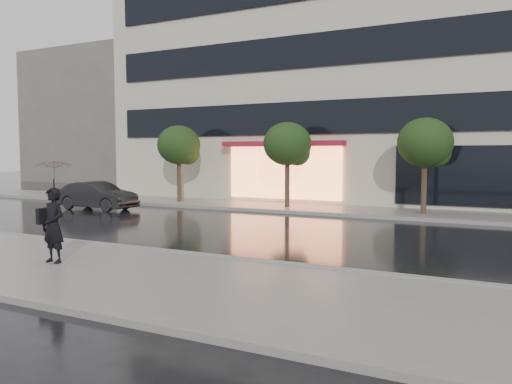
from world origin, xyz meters
The scene contains 12 objects.
ground centered at (0.00, 0.00, 0.00)m, with size 120.00×120.00×0.00m, color black.
sidewalk_near centered at (0.00, -3.25, 0.06)m, with size 60.00×4.50×0.12m, color slate.
sidewalk_far centered at (0.00, 10.25, 0.06)m, with size 60.00×3.50×0.12m, color slate.
curb_near centered at (0.00, -1.00, 0.07)m, with size 60.00×0.25×0.14m, color gray.
curb_far centered at (0.00, 8.50, 0.07)m, with size 60.00×0.25×0.14m, color gray.
office_building centered at (0.00, 17.97, 9.00)m, with size 30.00×12.76×18.00m.
bg_building_left centered at (-28.00, 26.00, 6.00)m, with size 14.00×10.00×12.00m, color #59544F.
tree_far_west centered at (-8.94, 10.03, 2.92)m, with size 2.20×2.20×3.99m.
tree_mid_west centered at (-2.94, 10.03, 2.92)m, with size 2.20×2.20×3.99m.
tree_mid_east centered at (3.06, 10.03, 2.92)m, with size 2.20×2.20×3.99m.
parked_car centered at (-10.71, 6.00, 0.64)m, with size 1.35×3.88×1.28m, color black.
pedestrian_with_umbrella centered at (-2.94, -3.24, 1.57)m, with size 0.88×0.90×2.28m.
Camera 1 is at (5.94, -10.99, 2.52)m, focal length 35.00 mm.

